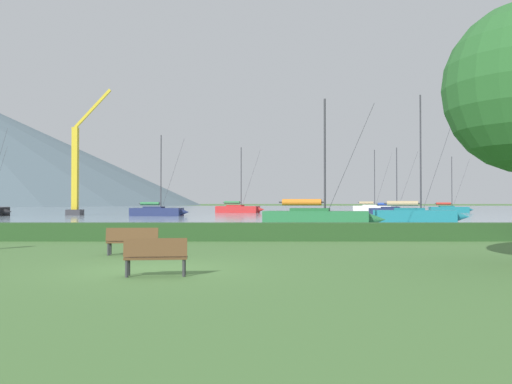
# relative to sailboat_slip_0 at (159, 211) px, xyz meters

# --- Properties ---
(ground_plane) EXTENTS (1000.00, 1000.00, 0.00)m
(ground_plane) POSITION_rel_sailboat_slip_0_xyz_m (10.28, -55.75, -0.66)
(ground_plane) COLOR #477038
(harbor_water) EXTENTS (320.00, 246.00, 0.00)m
(harbor_water) POSITION_rel_sailboat_slip_0_xyz_m (10.28, 81.25, -0.66)
(harbor_water) COLOR #8499A8
(harbor_water) RESTS_ON ground_plane
(hedge_line) EXTENTS (80.00, 1.20, 0.84)m
(hedge_line) POSITION_rel_sailboat_slip_0_xyz_m (10.28, -44.75, -0.24)
(hedge_line) COLOR #284C23
(hedge_line) RESTS_ON ground_plane
(sailboat_slip_0) EXTENTS (7.97, 3.38, 10.70)m
(sailboat_slip_0) POSITION_rel_sailboat_slip_0_xyz_m (0.00, 0.00, 0.00)
(sailboat_slip_0) COLOR navy
(sailboat_slip_0) RESTS_ON harbor_water
(sailboat_slip_3) EXTENTS (7.58, 2.93, 9.80)m
(sailboat_slip_3) POSITION_rel_sailboat_slip_0_xyz_m (46.76, 22.70, -0.03)
(sailboat_slip_3) COLOR #19707A
(sailboat_slip_3) RESTS_ON harbor_water
(sailboat_slip_5) EXTENTS (8.41, 3.44, 12.04)m
(sailboat_slip_5) POSITION_rel_sailboat_slip_0_xyz_m (35.60, 33.40, 0.04)
(sailboat_slip_5) COLOR white
(sailboat_slip_5) RESTS_ON harbor_water
(sailboat_slip_6) EXTENTS (8.60, 4.47, 11.24)m
(sailboat_slip_6) POSITION_rel_sailboat_slip_0_xyz_m (9.96, 21.20, 0.05)
(sailboat_slip_6) COLOR red
(sailboat_slip_6) RESTS_ON harbor_water
(sailboat_slip_7) EXTENTS (8.87, 4.04, 9.37)m
(sailboat_slip_7) POSITION_rel_sailboat_slip_0_xyz_m (17.50, -31.44, 0.05)
(sailboat_slip_7) COLOR #236B38
(sailboat_slip_7) RESTS_ON harbor_water
(sailboat_slip_8) EXTENTS (7.42, 2.36, 9.49)m
(sailboat_slip_8) POSITION_rel_sailboat_slip_0_xyz_m (32.29, 4.35, -0.04)
(sailboat_slip_8) COLOR navy
(sailboat_slip_8) RESTS_ON harbor_water
(sailboat_slip_11) EXTENTS (8.35, 4.05, 11.42)m
(sailboat_slip_11) POSITION_rel_sailboat_slip_0_xyz_m (27.21, -22.72, 0.03)
(sailboat_slip_11) COLOR #19707A
(sailboat_slip_11) RESTS_ON harbor_water
(park_bench_near_path) EXTENTS (1.80, 0.58, 0.95)m
(park_bench_near_path) POSITION_rel_sailboat_slip_0_xyz_m (8.73, -51.74, -0.12)
(park_bench_near_path) COLOR brown
(park_bench_near_path) RESTS_ON ground_plane
(park_bench_under_tree) EXTENTS (1.58, 0.63, 0.95)m
(park_bench_under_tree) POSITION_rel_sailboat_slip_0_xyz_m (10.53, -57.04, -0.13)
(park_bench_under_tree) COLOR brown
(park_bench_under_tree) RESTS_ON ground_plane
(dock_crane) EXTENTS (6.00, 2.00, 17.75)m
(dock_crane) POSITION_rel_sailboat_slip_0_xyz_m (-12.16, 4.30, 4.88)
(dock_crane) COLOR #333338
(dock_crane) RESTS_ON ground_plane
(distant_hill_central_peak) EXTENTS (213.22, 213.22, 41.69)m
(distant_hill_central_peak) POSITION_rel_sailboat_slip_0_xyz_m (-148.94, 344.68, 20.19)
(distant_hill_central_peak) COLOR slate
(distant_hill_central_peak) RESTS_ON ground_plane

